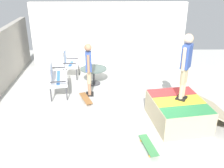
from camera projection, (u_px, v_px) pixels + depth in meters
ground_plane at (126, 114)px, 7.36m from camera, size 12.00×12.00×0.10m
house_facade at (109, 35)px, 10.27m from camera, size 0.23×6.00×2.54m
skate_ramp at (179, 111)px, 6.76m from camera, size 1.86×2.35×0.64m
patio_bench at (55, 75)px, 8.22m from camera, size 1.32×0.74×1.02m
patio_chair_near_house at (68, 62)px, 9.40m from camera, size 0.64×0.57×1.02m
patio_table at (94, 73)px, 8.96m from camera, size 0.90×0.90×0.57m
person_watching at (89, 66)px, 7.93m from camera, size 0.48×0.25×1.67m
person_skater at (186, 63)px, 6.30m from camera, size 0.42×0.35×1.69m
skateboard_by_bench at (86, 98)px, 7.92m from camera, size 0.82×0.48×0.10m
skateboard_spare at (148, 145)px, 5.85m from camera, size 0.82×0.37×0.10m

